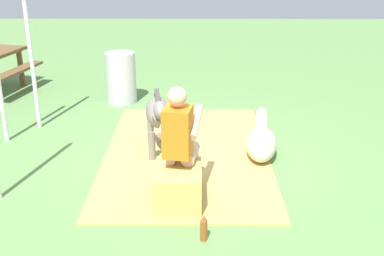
% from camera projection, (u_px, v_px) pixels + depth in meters
% --- Properties ---
extents(ground_plane, '(24.00, 24.00, 0.00)m').
position_uv_depth(ground_plane, '(190.00, 161.00, 6.18)').
color(ground_plane, '#608C4C').
extents(hay_patch, '(3.46, 2.15, 0.02)m').
position_uv_depth(hay_patch, '(187.00, 153.00, 6.38)').
color(hay_patch, tan).
rests_on(hay_patch, ground).
extents(hay_bale, '(0.62, 0.49, 0.42)m').
position_uv_depth(hay_bale, '(178.00, 187.00, 5.10)').
color(hay_bale, tan).
rests_on(hay_bale, ground).
extents(person_seated, '(0.70, 0.49, 1.30)m').
position_uv_depth(person_seated, '(180.00, 138.00, 5.07)').
color(person_seated, '#D8AD8C').
rests_on(person_seated, ground).
extents(pony_standing, '(1.35, 0.42, 0.93)m').
position_uv_depth(pony_standing, '(158.00, 114.00, 6.18)').
color(pony_standing, slate).
rests_on(pony_standing, ground).
extents(pony_lying, '(1.36, 0.51, 0.42)m').
position_uv_depth(pony_lying, '(261.00, 140.00, 6.35)').
color(pony_lying, beige).
rests_on(pony_lying, ground).
extents(soda_bottle, '(0.07, 0.07, 0.27)m').
position_uv_depth(soda_bottle, '(204.00, 228.00, 4.51)').
color(soda_bottle, brown).
rests_on(soda_bottle, ground).
extents(water_barrel, '(0.52, 0.52, 0.88)m').
position_uv_depth(water_barrel, '(121.00, 78.00, 8.29)').
color(water_barrel, '#B2B2B7').
rests_on(water_barrel, ground).
extents(tent_pole_right, '(0.06, 0.06, 2.40)m').
position_uv_depth(tent_pole_right, '(30.00, 49.00, 6.87)').
color(tent_pole_right, silver).
rests_on(tent_pole_right, ground).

